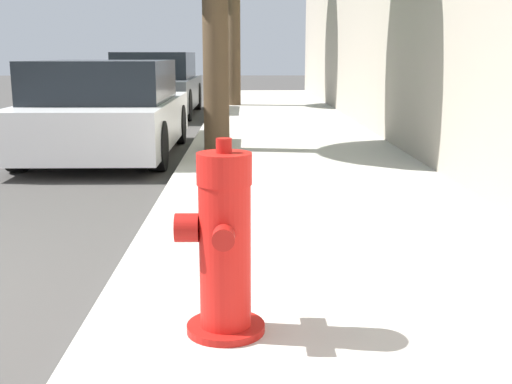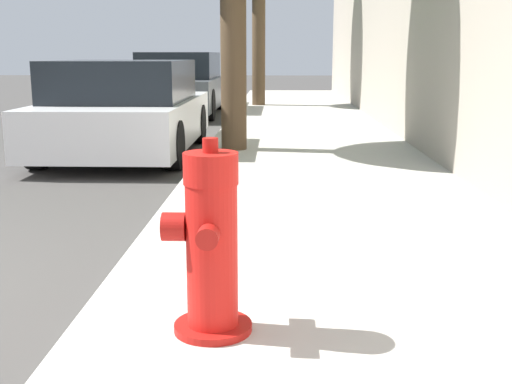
% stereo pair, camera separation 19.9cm
% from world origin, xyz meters
% --- Properties ---
extents(sidewalk_slab, '(2.88, 40.00, 0.13)m').
position_xyz_m(sidewalk_slab, '(3.62, 0.00, 0.06)').
color(sidewalk_slab, '#B7B2A8').
rests_on(sidewalk_slab, ground_plane).
extents(fire_hydrant, '(0.41, 0.41, 0.91)m').
position_xyz_m(fire_hydrant, '(2.86, -0.16, 0.54)').
color(fire_hydrant, '#A91511').
rests_on(fire_hydrant, sidewalk_slab).
extents(parked_car_near, '(1.89, 3.93, 1.31)m').
position_xyz_m(parked_car_near, '(1.05, 5.92, 0.63)').
color(parked_car_near, silver).
rests_on(parked_car_near, ground_plane).
extents(parked_car_mid, '(1.78, 4.60, 1.43)m').
position_xyz_m(parked_car_mid, '(0.93, 12.02, 0.69)').
color(parked_car_mid, '#4C5156').
rests_on(parked_car_mid, ground_plane).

